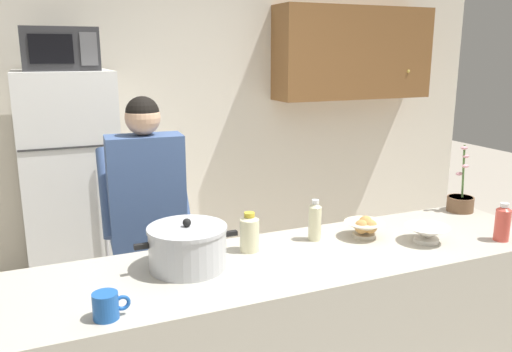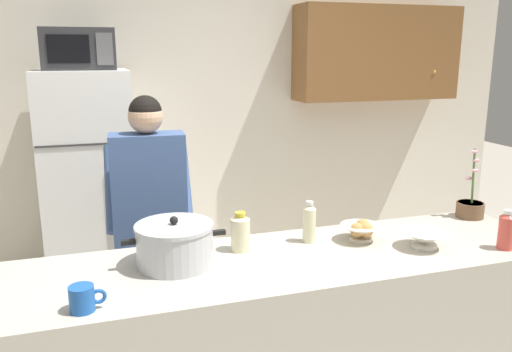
{
  "view_description": "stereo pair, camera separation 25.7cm",
  "coord_description": "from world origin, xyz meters",
  "px_view_note": "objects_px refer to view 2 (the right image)",
  "views": [
    {
      "loc": [
        -1.07,
        -1.94,
        1.82
      ],
      "look_at": [
        0.0,
        0.55,
        1.17
      ],
      "focal_mm": 36.31,
      "sensor_mm": 36.0,
      "label": 1
    },
    {
      "loc": [
        -0.83,
        -2.03,
        1.82
      ],
      "look_at": [
        0.0,
        0.55,
        1.17
      ],
      "focal_mm": 36.31,
      "sensor_mm": 36.0,
      "label": 2
    }
  ],
  "objects_px": {
    "cooking_pot": "(175,244)",
    "bottle_near_edge": "(309,222)",
    "bread_bowl": "(361,231)",
    "refrigerator": "(89,187)",
    "microwave": "(79,49)",
    "empty_bowl": "(424,238)",
    "coffee_mug": "(83,298)",
    "bottle_mid_counter": "(506,230)",
    "person_near_pot": "(150,204)",
    "bottle_far_corner": "(240,232)",
    "potted_orchid": "(470,207)"
  },
  "relations": [
    {
      "from": "empty_bowl",
      "to": "bottle_mid_counter",
      "type": "height_order",
      "value": "bottle_mid_counter"
    },
    {
      "from": "empty_bowl",
      "to": "microwave",
      "type": "bearing_deg",
      "value": 128.19
    },
    {
      "from": "person_near_pot",
      "to": "potted_orchid",
      "type": "distance_m",
      "value": 1.79
    },
    {
      "from": "bottle_far_corner",
      "to": "bottle_near_edge",
      "type": "bearing_deg",
      "value": 1.15
    },
    {
      "from": "microwave",
      "to": "bottle_near_edge",
      "type": "xyz_separation_m",
      "value": [
        1.02,
        -1.67,
        -0.82
      ]
    },
    {
      "from": "refrigerator",
      "to": "bread_bowl",
      "type": "relative_size",
      "value": 8.42
    },
    {
      "from": "microwave",
      "to": "cooking_pot",
      "type": "relative_size",
      "value": 1.07
    },
    {
      "from": "coffee_mug",
      "to": "potted_orchid",
      "type": "xyz_separation_m",
      "value": [
        2.06,
        0.47,
        0.01
      ]
    },
    {
      "from": "refrigerator",
      "to": "bottle_far_corner",
      "type": "bearing_deg",
      "value": -68.51
    },
    {
      "from": "person_near_pot",
      "to": "coffee_mug",
      "type": "distance_m",
      "value": 1.09
    },
    {
      "from": "empty_bowl",
      "to": "bottle_mid_counter",
      "type": "xyz_separation_m",
      "value": [
        0.35,
        -0.13,
        0.05
      ]
    },
    {
      "from": "bottle_mid_counter",
      "to": "bread_bowl",
      "type": "bearing_deg",
      "value": 153.18
    },
    {
      "from": "refrigerator",
      "to": "bottle_far_corner",
      "type": "relative_size",
      "value": 9.15
    },
    {
      "from": "person_near_pot",
      "to": "bottle_near_edge",
      "type": "relative_size",
      "value": 7.8
    },
    {
      "from": "refrigerator",
      "to": "potted_orchid",
      "type": "distance_m",
      "value": 2.6
    },
    {
      "from": "microwave",
      "to": "bottle_mid_counter",
      "type": "relative_size",
      "value": 2.53
    },
    {
      "from": "bread_bowl",
      "to": "potted_orchid",
      "type": "distance_m",
      "value": 0.78
    },
    {
      "from": "person_near_pot",
      "to": "bread_bowl",
      "type": "distance_m",
      "value": 1.18
    },
    {
      "from": "cooking_pot",
      "to": "empty_bowl",
      "type": "distance_m",
      "value": 1.16
    },
    {
      "from": "refrigerator",
      "to": "microwave",
      "type": "xyz_separation_m",
      "value": [
        0.0,
        -0.02,
        0.99
      ]
    },
    {
      "from": "microwave",
      "to": "bottle_near_edge",
      "type": "relative_size",
      "value": 2.34
    },
    {
      "from": "cooking_pot",
      "to": "bottle_near_edge",
      "type": "xyz_separation_m",
      "value": [
        0.66,
        0.08,
        0.01
      ]
    },
    {
      "from": "potted_orchid",
      "to": "empty_bowl",
      "type": "bearing_deg",
      "value": -148.49
    },
    {
      "from": "bottle_mid_counter",
      "to": "bottle_near_edge",
      "type": "bearing_deg",
      "value": 156.35
    },
    {
      "from": "bread_bowl",
      "to": "potted_orchid",
      "type": "relative_size",
      "value": 0.52
    },
    {
      "from": "cooking_pot",
      "to": "coffee_mug",
      "type": "bearing_deg",
      "value": -140.55
    },
    {
      "from": "refrigerator",
      "to": "bottle_far_corner",
      "type": "xyz_separation_m",
      "value": [
        0.67,
        -1.7,
        0.16
      ]
    },
    {
      "from": "person_near_pot",
      "to": "cooking_pot",
      "type": "distance_m",
      "value": 0.72
    },
    {
      "from": "bread_bowl",
      "to": "bottle_mid_counter",
      "type": "bearing_deg",
      "value": -26.82
    },
    {
      "from": "potted_orchid",
      "to": "bottle_mid_counter",
      "type": "bearing_deg",
      "value": -111.05
    },
    {
      "from": "person_near_pot",
      "to": "cooking_pot",
      "type": "xyz_separation_m",
      "value": [
        0.03,
        -0.72,
        0.02
      ]
    },
    {
      "from": "microwave",
      "to": "bottle_far_corner",
      "type": "bearing_deg",
      "value": -68.26
    },
    {
      "from": "bottle_near_edge",
      "to": "microwave",
      "type": "bearing_deg",
      "value": 121.36
    },
    {
      "from": "coffee_mug",
      "to": "bottle_mid_counter",
      "type": "bearing_deg",
      "value": 0.77
    },
    {
      "from": "coffee_mug",
      "to": "bottle_near_edge",
      "type": "bearing_deg",
      "value": 20.62
    },
    {
      "from": "refrigerator",
      "to": "microwave",
      "type": "bearing_deg",
      "value": -89.93
    },
    {
      "from": "person_near_pot",
      "to": "bottle_near_edge",
      "type": "distance_m",
      "value": 0.94
    },
    {
      "from": "empty_bowl",
      "to": "cooking_pot",
      "type": "bearing_deg",
      "value": 172.05
    },
    {
      "from": "bottle_near_edge",
      "to": "refrigerator",
      "type": "bearing_deg",
      "value": 121.03
    },
    {
      "from": "coffee_mug",
      "to": "microwave",
      "type": "bearing_deg",
      "value": 89.28
    },
    {
      "from": "empty_bowl",
      "to": "person_near_pot",
      "type": "bearing_deg",
      "value": 143.08
    },
    {
      "from": "cooking_pot",
      "to": "bread_bowl",
      "type": "distance_m",
      "value": 0.91
    },
    {
      "from": "refrigerator",
      "to": "bottle_mid_counter",
      "type": "bearing_deg",
      "value": -47.96
    },
    {
      "from": "bottle_far_corner",
      "to": "potted_orchid",
      "type": "relative_size",
      "value": 0.48
    },
    {
      "from": "bread_bowl",
      "to": "bottle_far_corner",
      "type": "xyz_separation_m",
      "value": [
        -0.6,
        0.06,
        0.04
      ]
    },
    {
      "from": "bottle_mid_counter",
      "to": "potted_orchid",
      "type": "height_order",
      "value": "potted_orchid"
    },
    {
      "from": "microwave",
      "to": "bottle_near_edge",
      "type": "height_order",
      "value": "microwave"
    },
    {
      "from": "refrigerator",
      "to": "bottle_near_edge",
      "type": "distance_m",
      "value": 1.98
    },
    {
      "from": "bread_bowl",
      "to": "empty_bowl",
      "type": "relative_size",
      "value": 0.94
    },
    {
      "from": "refrigerator",
      "to": "cooking_pot",
      "type": "distance_m",
      "value": 1.82
    }
  ]
}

